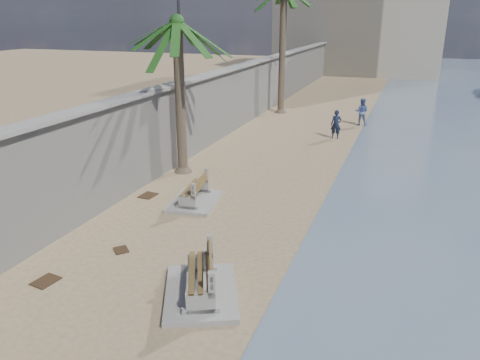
# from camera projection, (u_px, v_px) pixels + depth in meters

# --- Properties ---
(ground_plane) EXTENTS (140.00, 140.00, 0.00)m
(ground_plane) POSITION_uv_depth(u_px,v_px,m) (146.00, 343.00, 9.64)
(ground_plane) COLOR #967D5C
(seawall) EXTENTS (0.45, 70.00, 3.50)m
(seawall) POSITION_uv_depth(u_px,v_px,m) (241.00, 96.00, 28.45)
(seawall) COLOR gray
(seawall) RESTS_ON ground_plane
(wall_cap) EXTENTS (0.80, 70.00, 0.12)m
(wall_cap) POSITION_uv_depth(u_px,v_px,m) (241.00, 66.00, 27.85)
(wall_cap) COLOR gray
(wall_cap) RESTS_ON seawall
(end_building) EXTENTS (18.00, 12.00, 14.00)m
(end_building) POSITION_uv_depth(u_px,v_px,m) (362.00, 10.00, 53.99)
(end_building) COLOR #B7AA93
(end_building) RESTS_ON ground_plane
(bench_near) EXTENTS (2.59, 2.98, 1.04)m
(bench_near) POSITION_uv_depth(u_px,v_px,m) (201.00, 278.00, 11.17)
(bench_near) COLOR gray
(bench_near) RESTS_ON ground_plane
(bench_far) EXTENTS (1.89, 2.50, 0.96)m
(bench_far) POSITION_uv_depth(u_px,v_px,m) (194.00, 192.00, 16.73)
(bench_far) COLOR gray
(bench_far) RESTS_ON ground_plane
(palm_mid) EXTENTS (5.00, 5.00, 7.06)m
(palm_mid) POSITION_uv_depth(u_px,v_px,m) (177.00, 24.00, 18.20)
(palm_mid) COLOR brown
(palm_mid) RESTS_ON ground_plane
(streetlight) EXTENTS (0.28, 0.28, 5.12)m
(streetlight) POSITION_uv_depth(u_px,v_px,m) (179.00, 9.00, 19.71)
(streetlight) COLOR #2D2D33
(streetlight) RESTS_ON wall_cap
(person_a) EXTENTS (0.66, 0.45, 1.80)m
(person_a) POSITION_uv_depth(u_px,v_px,m) (336.00, 122.00, 25.37)
(person_a) COLOR #131C36
(person_a) RESTS_ON ground_plane
(person_b) EXTENTS (0.88, 0.69, 1.83)m
(person_b) POSITION_uv_depth(u_px,v_px,m) (362.00, 110.00, 28.52)
(person_b) COLOR #4A6099
(person_b) RESTS_ON ground_plane
(debris_b) EXTENTS (0.59, 0.70, 0.03)m
(debris_b) POSITION_uv_depth(u_px,v_px,m) (46.00, 281.00, 11.88)
(debris_b) COLOR #382616
(debris_b) RESTS_ON ground_plane
(debris_c) EXTENTS (0.58, 0.70, 0.03)m
(debris_c) POSITION_uv_depth(u_px,v_px,m) (148.00, 195.00, 17.53)
(debris_c) COLOR #382616
(debris_c) RESTS_ON ground_plane
(debris_d) EXTENTS (0.60, 0.60, 0.03)m
(debris_d) POSITION_uv_depth(u_px,v_px,m) (121.00, 250.00, 13.45)
(debris_d) COLOR #382616
(debris_d) RESTS_ON ground_plane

